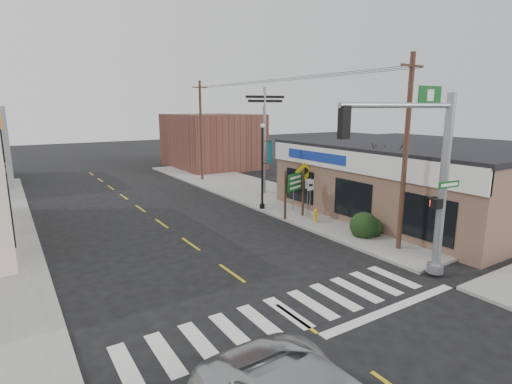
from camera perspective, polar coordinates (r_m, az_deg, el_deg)
ground at (r=12.82m, az=5.66°, el=-17.49°), size 140.00×140.00×0.00m
sidewalk_right at (r=27.67m, az=3.80°, el=-1.05°), size 6.00×38.00×0.13m
center_line at (r=19.18m, az=-9.33°, el=-7.33°), size 0.12×56.00×0.01m
crosswalk at (r=13.09m, az=4.53°, el=-16.77°), size 11.00×2.20×0.01m
thrift_store at (r=26.39m, az=22.82°, el=1.67°), size 12.00×14.00×4.00m
bldg_distant_right at (r=43.26m, az=-6.35°, el=7.28°), size 8.00×10.00×5.60m
traffic_signal_pole at (r=15.27m, az=23.75°, el=3.14°), size 5.43×0.40×6.87m
guide_sign at (r=22.60m, az=5.57°, el=0.72°), size 1.56×0.13×2.74m
fire_hydrant at (r=22.15m, az=8.52°, el=-3.24°), size 0.23×0.23×0.73m
ped_crossing_sign at (r=24.26m, az=6.87°, el=2.02°), size 1.15×0.08×2.95m
lamp_post at (r=24.38m, az=1.03°, el=4.60°), size 0.68×0.53×5.22m
dance_center_sign at (r=28.86m, az=1.21°, el=10.92°), size 3.57×0.22×7.58m
bare_tree at (r=21.86m, az=18.27°, el=5.68°), size 2.54×2.54×5.07m
shrub_front at (r=20.23m, az=15.15°, el=-4.68°), size 1.36×1.36×1.02m
shrub_back at (r=23.17m, az=16.09°, el=-2.97°), size 1.00×1.00×0.75m
utility_pole_near at (r=18.21m, az=20.58°, el=5.34°), size 1.46×0.22×8.38m
utility_pole_far at (r=34.77m, az=-7.87°, el=8.78°), size 1.45×0.22×8.36m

